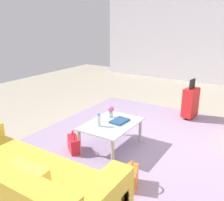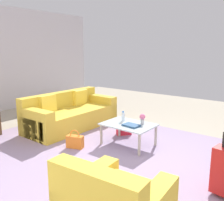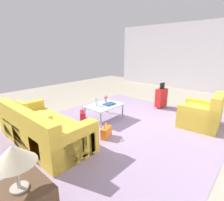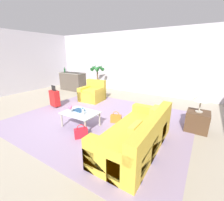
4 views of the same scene
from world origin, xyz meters
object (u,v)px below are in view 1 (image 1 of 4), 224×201
object	(u,v)px
handbag_red	(74,144)
coffee_table	(111,126)
handbag_orange	(131,177)
suitcase_red	(190,102)
water_bottle	(99,120)
flower_vase	(111,110)
coffee_table_book	(119,121)
couch	(11,190)

from	to	relation	value
handbag_red	coffee_table	bearing A→B (deg)	133.49
handbag_red	handbag_orange	bearing A→B (deg)	75.93
suitcase_red	handbag_orange	bearing A→B (deg)	1.03
suitcase_red	handbag_orange	xyz separation A→B (m)	(2.71, 0.05, -0.23)
water_bottle	flower_vase	world-z (taller)	flower_vase
coffee_table	coffee_table_book	xyz separation A→B (m)	(-0.12, 0.08, 0.07)
coffee_table_book	suitcase_red	distance (m)	1.98
suitcase_red	handbag_red	size ratio (longest dim) A/B	2.37
couch	handbag_orange	distance (m)	1.38
couch	handbag_red	world-z (taller)	couch
couch	suitcase_red	size ratio (longest dim) A/B	2.66
flower_vase	handbag_orange	bearing A→B (deg)	43.87
water_bottle	coffee_table_book	size ratio (longest dim) A/B	0.66
handbag_orange	handbag_red	xyz separation A→B (m)	(-0.30, -1.19, 0.00)
handbag_orange	coffee_table_book	bearing A→B (deg)	-141.31
couch	flower_vase	xyz separation A→B (m)	(-2.01, -0.05, 0.26)
coffee_table_book	handbag_red	bearing A→B (deg)	-39.76
coffee_table	handbag_orange	xyz separation A→B (m)	(0.71, 0.75, -0.25)
suitcase_red	handbag_red	xyz separation A→B (m)	(2.42, -1.14, -0.23)
flower_vase	handbag_orange	size ratio (longest dim) A/B	0.57
suitcase_red	handbag_red	distance (m)	2.68
coffee_table_book	flower_vase	xyz separation A→B (m)	(-0.10, -0.23, 0.11)
coffee_table	handbag_red	world-z (taller)	coffee_table
couch	water_bottle	distance (m)	1.61
coffee_table_book	flower_vase	bearing A→B (deg)	-109.20
water_bottle	suitcase_red	distance (m)	2.35
couch	flower_vase	world-z (taller)	couch
flower_vase	suitcase_red	xyz separation A→B (m)	(-1.78, 0.85, -0.20)
couch	suitcase_red	world-z (taller)	suitcase_red
suitcase_red	handbag_orange	size ratio (longest dim) A/B	2.37
coffee_table	handbag_orange	world-z (taller)	coffee_table
couch	coffee_table	bearing A→B (deg)	176.81
couch	handbag_red	bearing A→B (deg)	-166.14
coffee_table_book	flower_vase	world-z (taller)	flower_vase
couch	coffee_table_book	distance (m)	1.93
flower_vase	handbag_red	size ratio (longest dim) A/B	0.57
couch	flower_vase	size ratio (longest dim) A/B	11.04
water_bottle	couch	bearing A→B (deg)	0.00
handbag_red	suitcase_red	bearing A→B (deg)	154.76
couch	suitcase_red	xyz separation A→B (m)	(-3.79, 0.80, 0.06)
flower_vase	suitcase_red	world-z (taller)	suitcase_red
flower_vase	couch	bearing A→B (deg)	1.42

